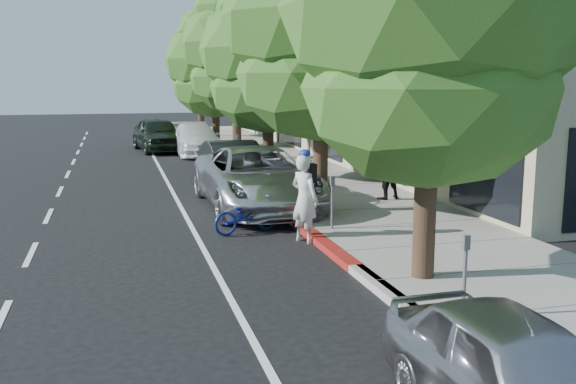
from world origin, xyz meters
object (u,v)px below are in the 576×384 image
object	(u,v)px
street_tree_0	(432,14)
street_tree_2	(268,53)
cyclist	(305,199)
silver_suv	(257,178)
street_tree_1	(322,21)
near_car_a	(518,377)
street_tree_4	(215,62)
dark_suv_far	(158,134)
white_pickup	(196,139)
bicycle	(247,214)
dark_sedan	(234,165)
pedestrian	(385,169)
street_tree_5	(200,66)
street_tree_3	(236,47)

from	to	relation	value
street_tree_0	street_tree_2	world-z (taller)	street_tree_0
street_tree_0	street_tree_2	distance (m)	12.00
cyclist	street_tree_2	bearing A→B (deg)	-37.66
street_tree_0	street_tree_2	xyz separation A→B (m)	(0.00, 12.00, -0.17)
silver_suv	street_tree_1	bearing A→B (deg)	-47.66
near_car_a	cyclist	bearing A→B (deg)	87.45
street_tree_1	near_car_a	xyz separation A→B (m)	(-1.40, -10.84, -4.47)
street_tree_2	street_tree_4	xyz separation A→B (m)	(0.00, 12.00, 0.00)
street_tree_2	dark_suv_far	distance (m)	12.48
white_pickup	dark_suv_far	xyz separation A→B (m)	(-1.70, 2.09, 0.11)
street_tree_1	dark_suv_far	distance (m)	18.28
street_tree_0	bicycle	size ratio (longest dim) A/B	4.52
bicycle	white_pickup	distance (m)	16.73
street_tree_2	dark_sedan	world-z (taller)	street_tree_2
street_tree_1	pedestrian	size ratio (longest dim) A/B	4.66
pedestrian	street_tree_2	bearing A→B (deg)	-73.83
street_tree_2	dark_sedan	size ratio (longest dim) A/B	1.56
street_tree_0	dark_sedan	bearing A→B (deg)	97.15
pedestrian	dark_suv_far	bearing A→B (deg)	-81.88
dark_sedan	bicycle	bearing A→B (deg)	-99.39
dark_sedan	street_tree_0	bearing A→B (deg)	-84.47
street_tree_2	silver_suv	distance (m)	5.99
street_tree_4	near_car_a	bearing A→B (deg)	-92.78
street_tree_4	bicycle	xyz separation A→B (m)	(-2.28, -19.29, -4.12)
street_tree_0	dark_suv_far	distance (m)	24.02
street_tree_1	dark_suv_far	size ratio (longest dim) A/B	1.65
street_tree_2	street_tree_5	size ratio (longest dim) A/B	1.05
street_tree_1	street_tree_5	world-z (taller)	street_tree_1
street_tree_3	white_pickup	bearing A→B (deg)	112.30
cyclist	pedestrian	world-z (taller)	cyclist
street_tree_2	street_tree_5	bearing A→B (deg)	90.00
street_tree_2	dark_suv_far	size ratio (longest dim) A/B	1.48
street_tree_1	near_car_a	world-z (taller)	street_tree_1
street_tree_3	bicycle	size ratio (longest dim) A/B	4.69
bicycle	silver_suv	world-z (taller)	silver_suv
near_car_a	street_tree_3	bearing A→B (deg)	85.41
dark_suv_far	cyclist	bearing A→B (deg)	-92.35
white_pickup	street_tree_2	bearing A→B (deg)	-83.50
street_tree_5	bicycle	distance (m)	25.70
cyclist	pedestrian	size ratio (longest dim) A/B	1.12
street_tree_4	street_tree_5	bearing A→B (deg)	90.00
bicycle	dark_sedan	distance (m)	6.51
street_tree_5	bicycle	world-z (taller)	street_tree_5
street_tree_2	dark_suv_far	bearing A→B (deg)	105.09
street_tree_3	white_pickup	size ratio (longest dim) A/B	1.56
street_tree_2	cyclist	xyz separation A→B (m)	(-1.19, -8.50, -3.57)
street_tree_1	street_tree_2	world-z (taller)	street_tree_1
silver_suv	white_pickup	distance (m)	13.91
bicycle	dark_sedan	world-z (taller)	dark_sedan
street_tree_0	street_tree_4	size ratio (longest dim) A/B	1.03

